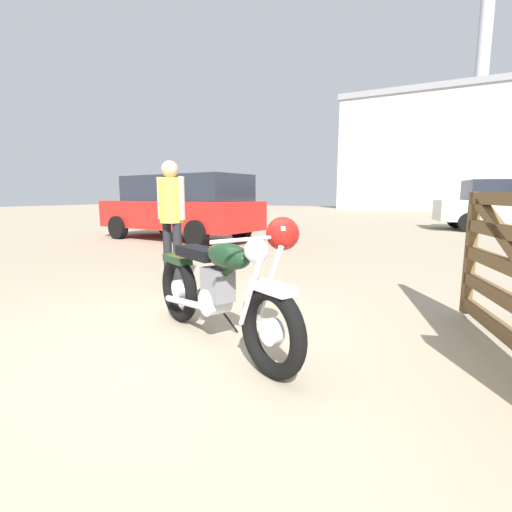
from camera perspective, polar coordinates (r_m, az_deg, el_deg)
The scene contains 5 objects.
ground_plane at distance 3.07m, azimuth -10.21°, elevation -14.42°, with size 80.00×80.00×0.00m, color gray.
vintage_motorcycle at distance 3.06m, azimuth -5.05°, elevation -4.62°, with size 1.88×1.09×1.07m.
bystander at distance 5.13m, azimuth -12.63°, elevation 6.68°, with size 0.46×0.30×1.66m.
pale_sedan_back at distance 10.67m, azimuth -11.23°, elevation 7.46°, with size 4.93×2.54×1.74m.
industrial_building at distance 40.40m, azimuth 24.72°, elevation 13.93°, with size 15.45×11.39×22.74m.
Camera 1 is at (1.65, -2.28, 1.22)m, focal length 26.63 mm.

